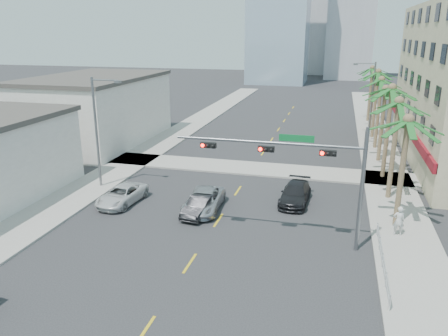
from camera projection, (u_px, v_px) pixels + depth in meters
name	position (u px, v px, depth m)	size (l,w,h in m)	color
ground	(162.00, 305.00, 20.63)	(260.00, 260.00, 0.00)	#262628
sidewalk_right	(390.00, 186.00, 36.17)	(4.00, 120.00, 0.15)	gray
sidewalk_left	(126.00, 165.00, 41.97)	(4.00, 120.00, 0.15)	gray
sidewalk_cross	(252.00, 168.00, 40.92)	(80.00, 4.00, 0.15)	gray
building_left_far	(96.00, 111.00, 50.11)	(11.00, 18.00, 7.20)	beige
tower_far_center	(310.00, 1.00, 130.45)	(16.00, 16.00, 42.00)	#ADADB2
traffic_signal_mast	(305.00, 164.00, 25.06)	(11.12, 0.54, 7.20)	slate
palm_tree_0	(408.00, 121.00, 26.79)	(4.80, 4.80, 7.80)	brown
palm_tree_1	(399.00, 103.00, 31.48)	(4.80, 4.80, 8.16)	brown
palm_tree_2	(392.00, 89.00, 36.18)	(4.80, 4.80, 8.52)	brown
palm_tree_3	(386.00, 90.00, 41.19)	(4.80, 4.80, 7.80)	brown
palm_tree_4	(382.00, 80.00, 45.88)	(4.80, 4.80, 8.16)	brown
palm_tree_5	(378.00, 73.00, 50.58)	(4.80, 4.80, 8.52)	brown
palm_tree_6	(375.00, 75.00, 55.59)	(4.80, 4.80, 7.80)	brown
palm_tree_7	(372.00, 69.00, 60.28)	(4.80, 4.80, 8.16)	brown
streetlight_left	(98.00, 127.00, 34.70)	(2.55, 0.25, 9.00)	slate
streetlight_right	(370.00, 96.00, 51.54)	(2.55, 0.25, 9.00)	slate
guardrail	(383.00, 259.00, 23.48)	(0.08, 8.08, 1.00)	silver
car_parked_far	(122.00, 195.00, 32.62)	(2.21, 4.80, 1.33)	silver
car_lane_left	(200.00, 206.00, 30.65)	(1.41, 4.04, 1.33)	black
car_lane_center	(204.00, 201.00, 31.40)	(2.39, 5.18, 1.44)	#B7B7BC
car_lane_right	(295.00, 194.00, 32.78)	(1.99, 4.90, 1.42)	black
pedestrian	(399.00, 221.00, 27.16)	(0.69, 0.45, 1.89)	silver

